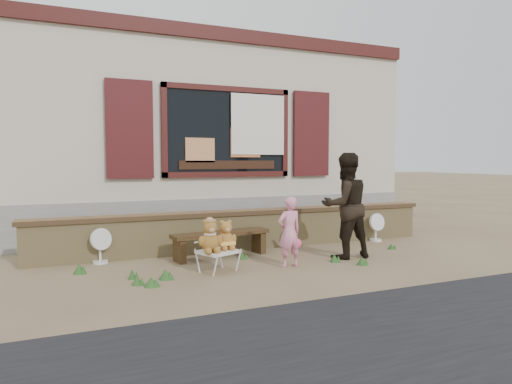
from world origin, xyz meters
name	(u,v)px	position (x,y,z in m)	size (l,w,h in m)	color
ground	(272,260)	(0.00, 0.00, 0.00)	(80.00, 80.00, 0.00)	brown
shopfront	(192,140)	(0.00, 4.49, 2.00)	(8.04, 5.13, 4.00)	#B7AB94
brick_wall	(247,229)	(0.00, 1.00, 0.34)	(7.10, 0.36, 0.67)	tan
bench	(221,239)	(-0.64, 0.49, 0.30)	(1.61, 0.56, 0.40)	#332311
folding_chair	(218,252)	(-0.98, -0.37, 0.27)	(0.61, 0.57, 0.30)	silver
teddy_bear_left	(210,235)	(-1.11, -0.43, 0.52)	(0.33, 0.28, 0.45)	brown
teddy_bear_right	(226,234)	(-0.85, -0.32, 0.50)	(0.30, 0.26, 0.41)	brown
child	(289,232)	(0.04, -0.50, 0.50)	(0.37, 0.24, 1.00)	pink
adult	(345,205)	(1.12, -0.29, 0.82)	(0.79, 0.62, 1.63)	black
fan_left	(100,246)	(-2.41, 0.80, 0.26)	(0.34, 0.23, 0.52)	silver
fan_right	(376,227)	(2.49, 0.70, 0.26)	(0.33, 0.22, 0.53)	silver
grass_tufts	(211,268)	(-1.08, -0.36, 0.06)	(5.11, 1.21, 0.14)	#2A5120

